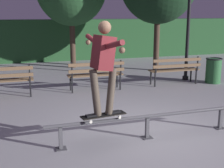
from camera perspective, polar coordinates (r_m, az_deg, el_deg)
ground_plane at (r=5.81m, az=5.86°, el=-9.31°), size 90.00×90.00×0.00m
hedge_backdrop at (r=15.00m, az=-9.38°, el=8.09°), size 24.00×1.20×1.89m
grind_rail at (r=5.56m, az=6.56°, el=-6.69°), size 3.65×0.18×0.44m
skateboard at (r=5.23m, az=-1.59°, el=-5.82°), size 0.80×0.31×0.09m
skateboarder at (r=5.01m, az=-1.63°, el=4.37°), size 0.63×1.40×1.56m
park_bench_leftmost at (r=8.53m, az=-19.72°, el=1.02°), size 1.61×0.45×0.88m
park_bench_left_center at (r=8.79m, az=-2.99°, el=2.12°), size 1.61×0.45×0.88m
park_bench_right_center at (r=9.74m, az=11.62°, el=2.95°), size 1.61×0.45×0.88m
lamp_post_right at (r=10.44m, az=14.14°, el=14.21°), size 0.32×0.32×3.90m
trash_can at (r=10.36m, az=18.25°, el=2.45°), size 0.52×0.52×0.80m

